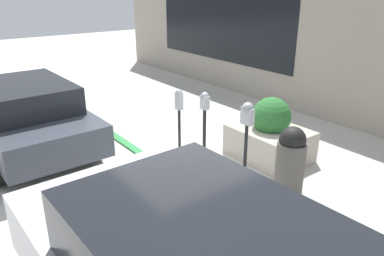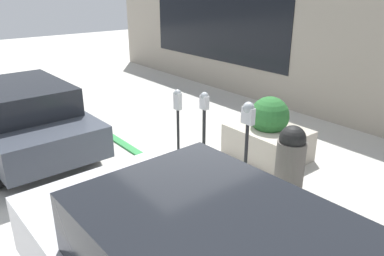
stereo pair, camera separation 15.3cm
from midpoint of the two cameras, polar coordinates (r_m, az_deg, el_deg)
ground_plane at (r=6.26m, az=-0.19°, el=-8.11°), size 40.00×40.00×0.00m
curb_strip at (r=6.21m, az=-0.78°, el=-8.17°), size 19.00×0.16×0.04m
building_facade at (r=8.99m, az=23.67°, el=11.05°), size 19.00×0.17×3.49m
parking_meter_nearest at (r=5.45m, az=9.17°, el=0.48°), size 0.20×0.17×1.50m
parking_meter_second at (r=6.11m, az=2.64°, el=1.40°), size 0.14×0.12×1.45m
parking_meter_middle at (r=6.70m, az=-1.32°, el=2.82°), size 0.14×0.12×1.33m
planter_box at (r=7.05m, az=12.38°, el=-1.12°), size 1.38×1.08×1.17m
parked_car_middle at (r=7.86m, az=-23.48°, el=1.96°), size 4.06×1.79×1.35m
trash_bin at (r=5.90m, az=15.49°, el=-4.81°), size 0.44×0.44×1.10m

